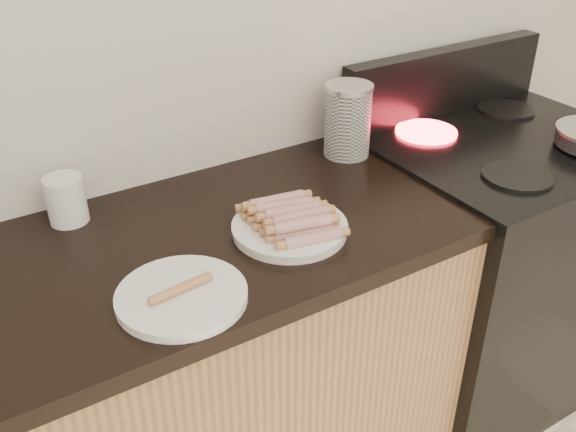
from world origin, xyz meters
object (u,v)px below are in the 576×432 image
side_plate (182,296)px  canister (348,120)px  main_plate (290,229)px  mug (66,200)px  stove (486,270)px

side_plate → canister: size_ratio=1.26×
main_plate → mug: (-0.40, 0.31, 0.05)m
side_plate → mug: size_ratio=2.29×
stove → main_plate: (-0.80, -0.07, 0.45)m
canister → mug: canister is taller
stove → mug: 1.32m
mug → side_plate: bearing=-76.5°
main_plate → mug: mug is taller
side_plate → canister: bearing=28.9°
main_plate → canister: 0.45m
main_plate → side_plate: 0.32m
stove → side_plate: size_ratio=3.59×
canister → mug: 0.76m
main_plate → side_plate: (-0.30, -0.10, 0.00)m
stove → side_plate: side_plate is taller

